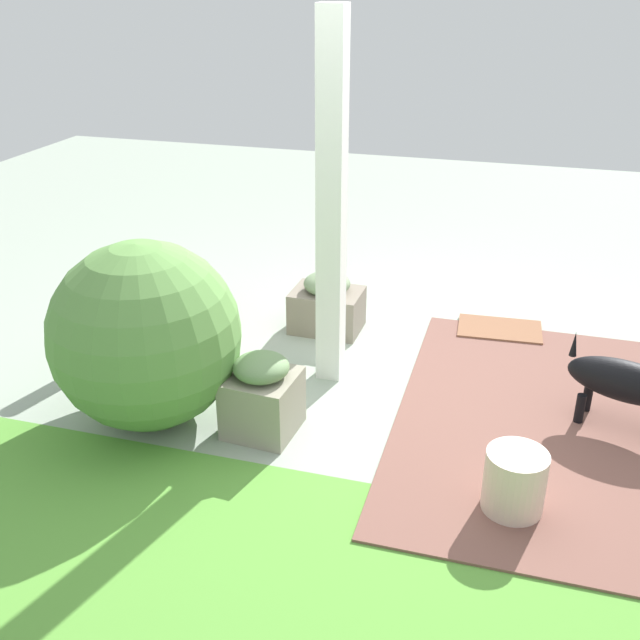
{
  "coord_description": "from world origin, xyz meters",
  "views": [
    {
      "loc": [
        -0.75,
        3.89,
        2.29
      ],
      "look_at": [
        0.37,
        0.04,
        0.39
      ],
      "focal_mm": 41.45,
      "sensor_mm": 36.0,
      "label": 1
    }
  ],
  "objects": [
    {
      "name": "stone_planter_mid",
      "position": [
        0.5,
        0.7,
        0.22
      ],
      "size": [
        0.39,
        0.39,
        0.46
      ],
      "color": "gray",
      "rests_on": "ground"
    },
    {
      "name": "terracotta_pot_broad",
      "position": [
        1.58,
        -0.56,
        0.27
      ],
      "size": [
        0.46,
        0.46,
        0.45
      ],
      "color": "#A15F31",
      "rests_on": "ground"
    },
    {
      "name": "stone_planter_nearest",
      "position": [
        0.51,
        -0.61,
        0.19
      ],
      "size": [
        0.49,
        0.37,
        0.42
      ],
      "color": "gray",
      "rests_on": "ground"
    },
    {
      "name": "dog",
      "position": [
        -1.42,
        0.16,
        0.31
      ],
      "size": [
        0.76,
        0.39,
        0.53
      ],
      "color": "black",
      "rests_on": "ground"
    },
    {
      "name": "porch_pillar",
      "position": [
        0.31,
        0.0,
        1.07
      ],
      "size": [
        0.15,
        0.15,
        2.15
      ],
      "primitive_type": "cube",
      "color": "white",
      "rests_on": "ground"
    },
    {
      "name": "brick_path",
      "position": [
        -1.08,
        0.22,
        0.01
      ],
      "size": [
        1.8,
        2.4,
        0.02
      ],
      "primitive_type": "cube",
      "color": "brown",
      "rests_on": "ground"
    },
    {
      "name": "round_shrub",
      "position": [
        1.14,
        0.75,
        0.52
      ],
      "size": [
        1.03,
        1.03,
        1.03
      ],
      "primitive_type": "sphere",
      "color": "#598943",
      "rests_on": "ground"
    },
    {
      "name": "terracotta_pot_spiky",
      "position": [
        1.24,
        -0.19,
        0.25
      ],
      "size": [
        0.27,
        0.27,
        0.52
      ],
      "color": "#C06945",
      "rests_on": "ground"
    },
    {
      "name": "terracotta_pot_tall",
      "position": [
        1.74,
        0.08,
        0.24
      ],
      "size": [
        0.24,
        0.24,
        0.66
      ],
      "color": "#9B503E",
      "rests_on": "ground"
    },
    {
      "name": "ground_plane",
      "position": [
        0.0,
        0.0,
        0.0
      ],
      "size": [
        12.0,
        12.0,
        0.0
      ],
      "primitive_type": "plane",
      "color": "#9AA797"
    },
    {
      "name": "ceramic_urn",
      "position": [
        -0.84,
        1.01,
        0.16
      ],
      "size": [
        0.29,
        0.29,
        0.32
      ],
      "primitive_type": "cylinder",
      "color": "beige",
      "rests_on": "ground"
    },
    {
      "name": "doormat",
      "position": [
        -0.66,
        -0.91,
        0.01
      ],
      "size": [
        0.59,
        0.4,
        0.03
      ],
      "primitive_type": "cube",
      "rotation": [
        0.0,
        0.0,
        0.06
      ],
      "color": "#8C5C40",
      "rests_on": "ground"
    }
  ]
}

